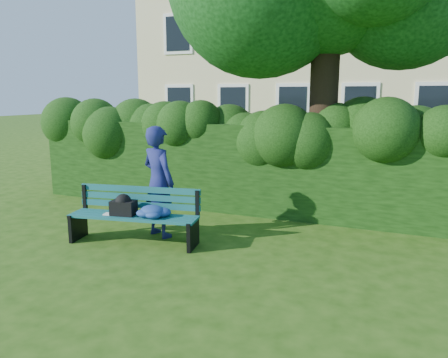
% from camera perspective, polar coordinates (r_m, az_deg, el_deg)
% --- Properties ---
extents(ground, '(80.00, 80.00, 0.00)m').
position_cam_1_polar(ground, '(7.25, -1.88, -8.23)').
color(ground, '#23480E').
rests_on(ground, ground).
extents(apartment_building, '(16.00, 8.08, 12.00)m').
position_cam_1_polar(apartment_building, '(20.71, 15.67, 20.64)').
color(apartment_building, beige).
rests_on(apartment_building, ground).
extents(hedge, '(10.00, 1.00, 1.80)m').
position_cam_1_polar(hedge, '(9.01, 3.98, 1.47)').
color(hedge, black).
rests_on(hedge, ground).
extents(park_bench, '(2.17, 0.91, 0.89)m').
position_cam_1_polar(park_bench, '(7.21, -11.25, -4.37)').
color(park_bench, '#105050').
rests_on(park_bench, ground).
extents(man_reading, '(0.80, 0.66, 1.88)m').
position_cam_1_polar(man_reading, '(7.42, -8.55, -0.36)').
color(man_reading, navy).
rests_on(man_reading, ground).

